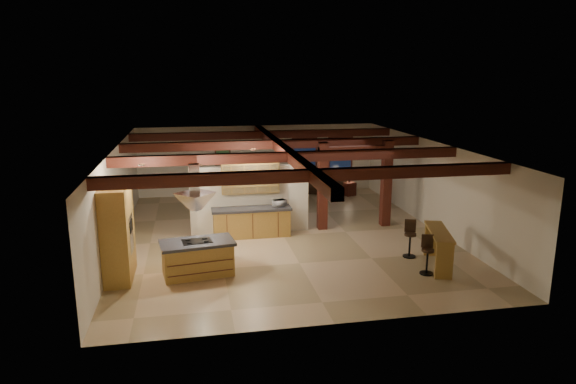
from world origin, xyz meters
name	(u,v)px	position (x,y,z in m)	size (l,w,h in m)	color
ground	(283,235)	(0.00, 0.00, 0.00)	(12.00, 12.00, 0.00)	tan
room_walls	(283,181)	(0.00, 0.00, 1.78)	(12.00, 12.00, 12.00)	beige
ceiling_beams	(283,150)	(0.00, 0.00, 2.76)	(10.00, 12.00, 0.28)	#3B130E
timber_posts	(355,176)	(2.50, 0.50, 1.76)	(2.50, 0.30, 2.90)	#3B130E
partition_wall	(250,200)	(-1.00, 0.50, 1.10)	(3.80, 0.18, 2.20)	beige
pantry_cabinet	(118,233)	(-4.67, -2.60, 1.20)	(0.67, 1.60, 2.40)	#A77E35
back_counter	(252,222)	(-1.00, 0.11, 0.48)	(2.50, 0.66, 0.94)	#A77E35
upper_display_cabinet	(250,178)	(-1.00, 0.31, 1.85)	(1.80, 0.36, 0.95)	#A77E35
range_hood	(196,208)	(-2.73, -2.77, 1.78)	(1.10, 1.10, 1.40)	silver
back_windows	(323,157)	(2.80, 5.93, 1.50)	(2.70, 0.07, 1.70)	#3B130E
framed_art	(223,155)	(-1.50, 5.94, 1.70)	(0.65, 0.05, 0.85)	#3B130E
recessed_cans	(201,159)	(-2.53, -1.93, 2.87)	(3.16, 2.46, 0.03)	silver
kitchen_island	(198,258)	(-2.73, -2.77, 0.46)	(1.97, 1.24, 0.92)	#A77E35
dining_table	(256,205)	(-0.52, 2.74, 0.34)	(1.91, 1.06, 0.67)	#401C10
sofa	(327,186)	(2.92, 5.50, 0.31)	(2.15, 0.84, 0.63)	black
microwave	(280,203)	(-0.10, 0.11, 1.05)	(0.39, 0.26, 0.22)	silver
bar_counter	(438,242)	(3.59, -3.39, 0.68)	(0.99, 1.97, 1.00)	#A77E35
side_table	(349,189)	(3.70, 4.88, 0.28)	(0.45, 0.45, 0.56)	#3B130E
table_lamp	(349,176)	(3.70, 4.88, 0.81)	(0.31, 0.31, 0.36)	black
bar_stool_a	(427,254)	(3.09, -3.79, 0.52)	(0.37, 0.38, 1.02)	black
bar_stool_b	(410,238)	(3.17, -2.53, 0.53)	(0.39, 0.40, 1.05)	black
dining_chairs	(256,198)	(-0.52, 2.74, 0.60)	(2.00, 2.00, 1.18)	#3B130E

